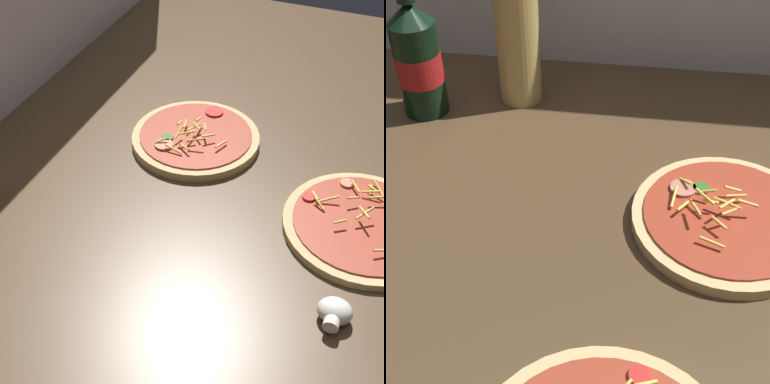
# 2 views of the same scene
# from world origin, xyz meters

# --- Properties ---
(counter_slab) EXTENTS (1.60, 0.90, 0.03)m
(counter_slab) POSITION_xyz_m (0.00, 0.00, 0.01)
(counter_slab) COLOR #4C3823
(counter_slab) RESTS_ON ground
(pizza_far) EXTENTS (0.23, 0.23, 0.04)m
(pizza_far) POSITION_xyz_m (0.14, 0.08, 0.03)
(pizza_far) COLOR tan
(pizza_far) RESTS_ON counter_slab
(beer_bottle) EXTENTS (0.07, 0.07, 0.25)m
(beer_bottle) POSITION_xyz_m (-0.30, 0.27, 0.11)
(beer_bottle) COLOR black
(beer_bottle) RESTS_ON counter_slab
(oil_bottle) EXTENTS (0.06, 0.06, 0.20)m
(oil_bottle) POSITION_xyz_m (-0.16, 0.33, 0.12)
(oil_bottle) COLOR #D6B766
(oil_bottle) RESTS_ON counter_slab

